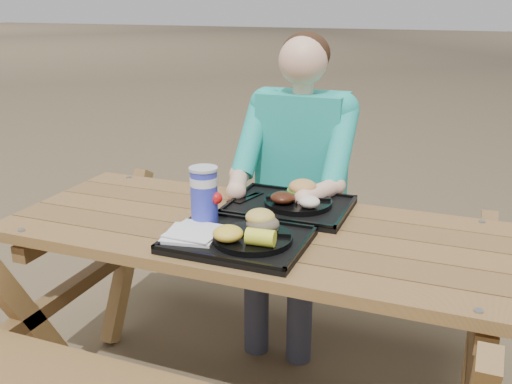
% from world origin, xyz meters
% --- Properties ---
extents(picnic_table, '(1.80, 1.49, 0.75)m').
position_xyz_m(picnic_table, '(0.00, 0.00, 0.38)').
color(picnic_table, '#999999').
rests_on(picnic_table, ground).
extents(tray_near, '(0.45, 0.35, 0.02)m').
position_xyz_m(tray_near, '(-0.00, -0.16, 0.76)').
color(tray_near, black).
rests_on(tray_near, picnic_table).
extents(tray_far, '(0.45, 0.35, 0.02)m').
position_xyz_m(tray_far, '(0.06, 0.21, 0.76)').
color(tray_far, black).
rests_on(tray_far, picnic_table).
extents(plate_near, '(0.26, 0.26, 0.02)m').
position_xyz_m(plate_near, '(0.05, -0.17, 0.78)').
color(plate_near, black).
rests_on(plate_near, tray_near).
extents(plate_far, '(0.26, 0.26, 0.02)m').
position_xyz_m(plate_far, '(0.09, 0.22, 0.78)').
color(plate_far, black).
rests_on(plate_far, tray_far).
extents(napkin_stack, '(0.20, 0.20, 0.02)m').
position_xyz_m(napkin_stack, '(-0.15, -0.20, 0.78)').
color(napkin_stack, white).
rests_on(napkin_stack, tray_near).
extents(soda_cup, '(0.09, 0.09, 0.19)m').
position_xyz_m(soda_cup, '(-0.17, -0.07, 0.87)').
color(soda_cup, '#1720B0').
rests_on(soda_cup, tray_near).
extents(condiment_bbq, '(0.05, 0.05, 0.03)m').
position_xyz_m(condiment_bbq, '(-0.00, -0.03, 0.78)').
color(condiment_bbq, '#310605').
rests_on(condiment_bbq, tray_near).
extents(condiment_mustard, '(0.05, 0.05, 0.03)m').
position_xyz_m(condiment_mustard, '(0.05, -0.03, 0.78)').
color(condiment_mustard, yellow).
rests_on(condiment_mustard, tray_near).
extents(sandwich, '(0.10, 0.10, 0.11)m').
position_xyz_m(sandwich, '(0.07, -0.11, 0.84)').
color(sandwich, '#E0B84F').
rests_on(sandwich, plate_near).
extents(mac_cheese, '(0.10, 0.10, 0.05)m').
position_xyz_m(mac_cheese, '(-0.00, -0.23, 0.81)').
color(mac_cheese, yellow).
rests_on(mac_cheese, plate_near).
extents(corn_cob, '(0.10, 0.10, 0.05)m').
position_xyz_m(corn_cob, '(0.10, -0.23, 0.82)').
color(corn_cob, '#F6FF35').
rests_on(corn_cob, plate_near).
extents(cutlery_far, '(0.07, 0.16, 0.01)m').
position_xyz_m(cutlery_far, '(-0.11, 0.22, 0.77)').
color(cutlery_far, black).
rests_on(cutlery_far, tray_far).
extents(burger, '(0.11, 0.11, 0.10)m').
position_xyz_m(burger, '(0.09, 0.27, 0.84)').
color(burger, '#DB964D').
rests_on(burger, plate_far).
extents(baked_beans, '(0.09, 0.09, 0.04)m').
position_xyz_m(baked_beans, '(0.04, 0.16, 0.81)').
color(baked_beans, '#421A0D').
rests_on(baked_beans, plate_far).
extents(potato_salad, '(0.08, 0.08, 0.04)m').
position_xyz_m(potato_salad, '(0.15, 0.15, 0.81)').
color(potato_salad, white).
rests_on(potato_salad, plate_far).
extents(diner, '(0.48, 0.84, 1.28)m').
position_xyz_m(diner, '(-0.03, 0.63, 0.64)').
color(diner, teal).
rests_on(diner, ground).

